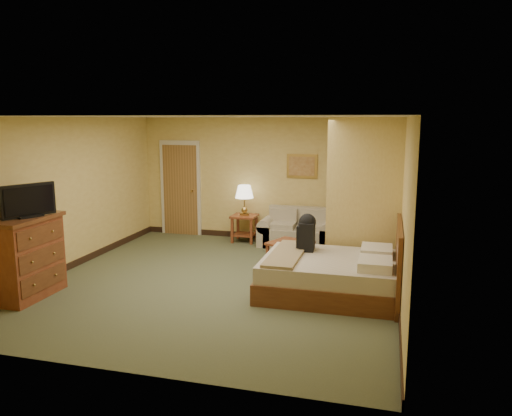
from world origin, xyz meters
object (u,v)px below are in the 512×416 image
(loveseat, at_px, (297,234))
(bed, at_px, (335,274))
(coffee_table, at_px, (290,249))
(dresser, at_px, (27,257))

(loveseat, relative_size, bed, 0.77)
(coffee_table, relative_size, bed, 0.43)
(coffee_table, distance_m, dresser, 4.23)
(dresser, xyz_separation_m, bed, (4.29, 1.27, -0.30))
(dresser, height_order, bed, dresser)
(loveseat, distance_m, coffee_table, 1.40)
(loveseat, height_order, dresser, dresser)
(loveseat, distance_m, dresser, 5.12)
(loveseat, bearing_deg, bed, -68.60)
(dresser, relative_size, bed, 0.59)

